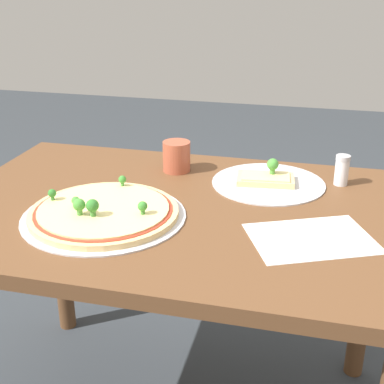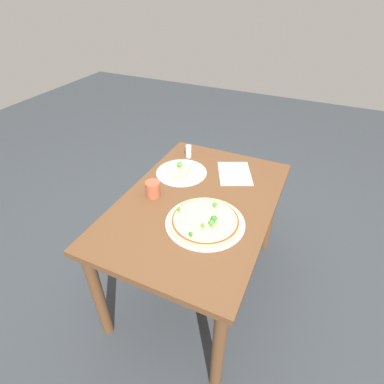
# 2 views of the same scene
# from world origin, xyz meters

# --- Properties ---
(ground_plane) EXTENTS (8.00, 8.00, 0.00)m
(ground_plane) POSITION_xyz_m (0.00, 0.00, 0.00)
(ground_plane) COLOR #33383D
(dining_table) EXTENTS (1.16, 0.79, 0.71)m
(dining_table) POSITION_xyz_m (0.00, 0.00, 0.61)
(dining_table) COLOR brown
(dining_table) RESTS_ON ground_plane
(pizza_tray_whole) EXTENTS (0.39, 0.39, 0.07)m
(pizza_tray_whole) POSITION_xyz_m (0.15, 0.10, 0.72)
(pizza_tray_whole) COLOR silver
(pizza_tray_whole) RESTS_ON dining_table
(pizza_tray_slice) EXTENTS (0.31, 0.31, 0.07)m
(pizza_tray_slice) POSITION_xyz_m (-0.21, -0.20, 0.71)
(pizza_tray_slice) COLOR silver
(pizza_tray_slice) RESTS_ON dining_table
(drinking_cup) EXTENTS (0.08, 0.08, 0.09)m
(drinking_cup) POSITION_xyz_m (0.06, -0.24, 0.75)
(drinking_cup) COLOR #AD5138
(drinking_cup) RESTS_ON dining_table
(condiment_shaker) EXTENTS (0.04, 0.04, 0.08)m
(condiment_shaker) POSITION_xyz_m (-0.41, -0.25, 0.75)
(condiment_shaker) COLOR silver
(condiment_shaker) RESTS_ON dining_table
(paper_menu) EXTENTS (0.32, 0.28, 0.00)m
(paper_menu) POSITION_xyz_m (-0.34, 0.10, 0.71)
(paper_menu) COLOR white
(paper_menu) RESTS_ON dining_table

